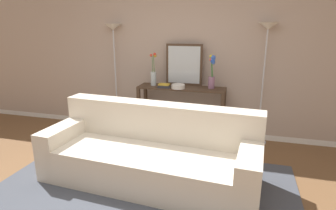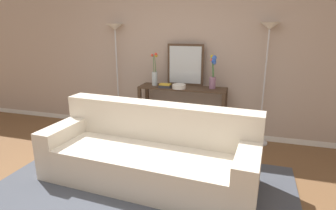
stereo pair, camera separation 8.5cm
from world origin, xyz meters
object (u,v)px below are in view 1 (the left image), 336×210
Objects in this scene: couch at (151,155)px; floor_lamp_left at (114,48)px; console_table at (181,103)px; wall_mirror at (184,65)px; vase_tall_flowers at (153,75)px; vase_short_flowers at (212,73)px; book_stack at (164,86)px; floor_lamp_right at (266,50)px; book_row_under_console at (155,132)px; fruit_bowl at (178,86)px.

floor_lamp_left is at bearing 127.65° from couch.
wall_mirror is at bearing 89.23° from console_table.
couch is 1.59m from vase_tall_flowers.
book_stack is at bearing -169.37° from vase_short_flowers.
vase_short_flowers is (0.93, 0.02, 0.07)m from vase_tall_flowers.
couch reaches higher than console_table.
floor_lamp_right is at bearing 9.89° from book_stack.
vase_short_flowers reaches higher than book_row_under_console.
vase_short_flowers is at bearing -16.49° from wall_mirror.
vase_short_flowers is at bearing 69.43° from couch.
fruit_bowl is at bearing -15.21° from vase_tall_flowers.
wall_mirror is 1.25× the size of vase_tall_flowers.
wall_mirror is at bearing 88.10° from couch.
console_table is at bearing -6.63° from floor_lamp_left.
book_stack reaches higher than book_row_under_console.
floor_lamp_left is 7.67× the size of book_row_under_console.
fruit_bowl reaches higher than couch.
vase_tall_flowers is at bearing -175.29° from floor_lamp_right.
book_stack is (-0.72, -0.14, -0.22)m from vase_short_flowers.
wall_mirror reaches higher than fruit_bowl.
floor_lamp_right is 7.75× the size of book_row_under_console.
floor_lamp_right is 1.25m from wall_mirror.
wall_mirror is at bearing 179.24° from floor_lamp_right.
fruit_bowl is (-0.49, -0.14, -0.21)m from vase_short_flowers.
floor_lamp_left is 2.77× the size of wall_mirror.
wall_mirror is 0.40m from fruit_bowl.
floor_lamp_right reaches higher than vase_tall_flowers.
vase_tall_flowers is at bearing 164.79° from fruit_bowl.
book_row_under_console is (0.76, -0.14, -1.37)m from floor_lamp_left.
wall_mirror is at bearing 47.01° from book_stack.
floor_lamp_left is at bearing -179.23° from wall_mirror.
book_stack is at bearing 99.36° from couch.
floor_lamp_right reaches higher than book_stack.
console_table is 5.82× the size of book_row_under_console.
couch is 12.86× the size of book_stack.
couch is at bearing -130.31° from floor_lamp_right.
fruit_bowl is at bearing -168.31° from floor_lamp_right.
wall_mirror is 3.31× the size of book_stack.
vase_tall_flowers is (-0.46, -0.15, -0.16)m from wall_mirror.
floor_lamp_left is at bearing 164.87° from book_stack.
console_table is at bearing 87.97° from couch.
wall_mirror is at bearing 163.51° from vase_short_flowers.
floor_lamp_left is at bearing 169.38° from vase_tall_flowers.
couch is at bearing -80.64° from book_stack.
book_stack is (0.21, -0.12, -0.14)m from vase_tall_flowers.
book_row_under_console is at bearing 164.38° from fruit_bowl.
couch is 1.43m from book_row_under_console.
book_stack is (0.95, -0.26, -0.54)m from floor_lamp_left.
console_table reaches higher than book_row_under_console.
book_stack is (-0.25, -0.12, 0.29)m from console_table.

